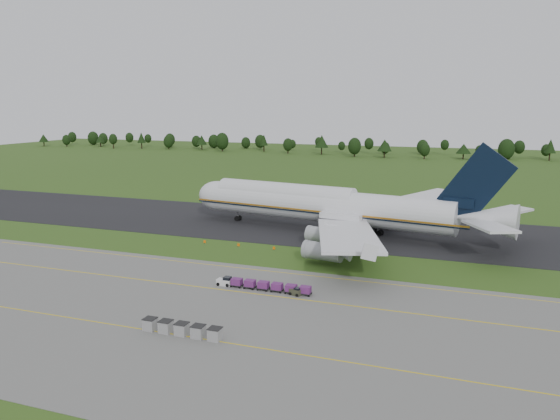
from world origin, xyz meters
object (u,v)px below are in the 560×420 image
at_px(baggage_train, 262,285).
at_px(utility_cart, 296,292).
at_px(aircraft, 330,206).
at_px(uld_row, 182,329).
at_px(edge_markers, 256,247).

xyz_separation_m(baggage_train, utility_cart, (5.95, -0.54, -0.28)).
distance_m(aircraft, uld_row, 63.82).
distance_m(aircraft, utility_cart, 44.91).
distance_m(aircraft, baggage_train, 43.92).
distance_m(utility_cart, uld_row, 21.49).
distance_m(utility_cart, edge_markers, 30.06).
relative_size(aircraft, edge_markers, 3.23).
bearing_deg(uld_row, aircraft, 87.15).
bearing_deg(uld_row, utility_cart, 64.47).
xyz_separation_m(baggage_train, edge_markers, (-10.93, 24.33, -0.56)).
height_order(aircraft, baggage_train, aircraft).
height_order(utility_cart, uld_row, uld_row).
height_order(aircraft, uld_row, aircraft).
distance_m(uld_row, edge_markers, 44.92).
relative_size(aircraft, uld_row, 7.08).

